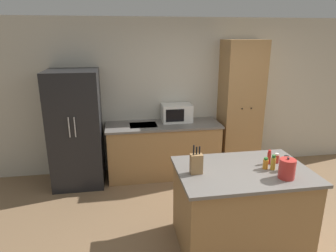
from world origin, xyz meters
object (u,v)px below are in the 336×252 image
Objects in this scene: spice_bottle_tall_dark at (269,157)px; spice_bottle_green_herb at (273,163)px; pantry_cabinet at (240,107)px; microwave at (177,113)px; refrigerator at (76,129)px; spice_bottle_pale_salt at (286,163)px; kettle at (287,169)px; spice_bottle_amber_oil at (265,164)px; knife_block at (196,164)px; spice_bottle_short_red at (277,158)px.

spice_bottle_tall_dark is 0.16m from spice_bottle_green_herb.
pantry_cabinet is 1.11m from microwave.
spice_bottle_green_herb is (2.29, -1.90, 0.09)m from refrigerator.
spice_bottle_pale_salt is 0.73× the size of kettle.
pantry_cabinet reaches higher than kettle.
pantry_cabinet is 17.79× the size of spice_bottle_amber_oil.
pantry_cabinet is (2.74, 0.11, 0.21)m from refrigerator.
spice_bottle_tall_dark is at bearing 49.79° from spice_bottle_amber_oil.
knife_block is (1.45, -1.85, 0.12)m from refrigerator.
pantry_cabinet reaches higher than knife_block.
pantry_cabinet is 19.75× the size of spice_bottle_short_red.
refrigerator is 14.43× the size of spice_bottle_amber_oil.
spice_bottle_amber_oil is (0.58, -2.05, -0.07)m from microwave.
refrigerator reaches higher than microwave.
pantry_cabinet is at bearing -3.56° from microwave.
spice_bottle_tall_dark is at bearing -179.62° from spice_bottle_short_red.
kettle is at bearing -42.25° from refrigerator.
spice_bottle_green_herb is at bearing -102.56° from pantry_cabinet.
kettle is at bearing -104.14° from spice_bottle_short_red.
spice_bottle_pale_salt reaches higher than spice_bottle_tall_dark.
microwave is at bearing 6.33° from refrigerator.
spice_bottle_short_red is 0.38m from kettle.
spice_bottle_amber_oil is (-0.52, -1.98, -0.14)m from pantry_cabinet.
refrigerator is 3.09m from spice_bottle_pale_salt.
spice_bottle_tall_dark is at bearing 115.27° from spice_bottle_pale_salt.
spice_bottle_short_red is at bearing 88.90° from spice_bottle_pale_salt.
refrigerator is 1.65m from microwave.
refrigerator is 5.71× the size of knife_block.
spice_bottle_pale_salt is (-0.32, -2.05, -0.12)m from pantry_cabinet.
refrigerator reaches higher than spice_bottle_amber_oil.
spice_bottle_short_red is at bearing 31.68° from spice_bottle_amber_oil.
microwave is at bearing 106.73° from kettle.
kettle is at bearing -80.07° from spice_bottle_green_herb.
knife_block is (-1.29, -1.96, -0.09)m from pantry_cabinet.
pantry_cabinet is 2.08m from spice_bottle_pale_salt.
knife_block reaches higher than spice_bottle_pale_salt.
spice_bottle_pale_salt is (0.09, -0.19, 0.00)m from spice_bottle_tall_dark.
refrigerator is 10.80× the size of spice_bottle_green_herb.
knife_block is 2.53× the size of spice_bottle_amber_oil.
spice_bottle_short_red is 0.21m from spice_bottle_green_herb.
spice_bottle_amber_oil is (0.77, -0.01, -0.05)m from knife_block.
spice_bottle_amber_oil is (2.22, -1.86, 0.07)m from refrigerator.
spice_bottle_pale_salt is (0.78, -2.12, -0.05)m from microwave.
knife_block is 0.77m from spice_bottle_amber_oil.
spice_bottle_green_herb is (0.07, -0.04, 0.02)m from spice_bottle_amber_oil.
spice_bottle_tall_dark is (-0.41, -1.86, -0.12)m from pantry_cabinet.
spice_bottle_short_red is 0.19m from spice_bottle_pale_salt.
spice_bottle_short_red is (0.78, -1.92, -0.08)m from microwave.
refrigerator reaches higher than spice_bottle_green_herb.
spice_bottle_tall_dark is (0.87, 0.11, -0.04)m from knife_block.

